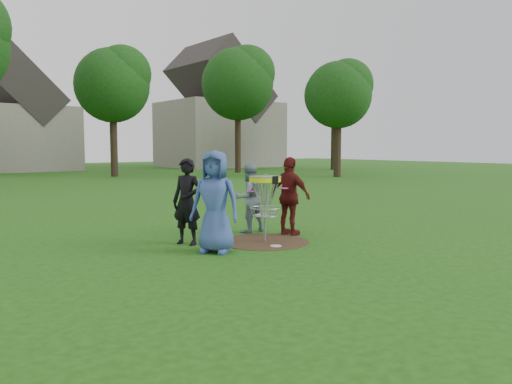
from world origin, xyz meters
TOP-DOWN VIEW (x-y plane):
  - ground at (0.00, 0.00)m, footprint 100.00×100.00m
  - dirt_patch at (0.00, 0.00)m, footprint 1.80×1.80m
  - player_blue at (-1.34, -0.21)m, footprint 1.03×1.09m
  - player_black at (-1.37, 0.75)m, footprint 0.66×0.74m
  - player_grey at (0.44, 1.15)m, footprint 0.79×0.63m
  - player_maroon at (0.92, 0.29)m, footprint 0.64×1.08m
  - disc_on_grass at (-0.13, -0.50)m, footprint 0.22×0.22m
  - disc_golf_basket at (0.00, -0.00)m, footprint 0.66×0.67m
  - held_discs at (-0.30, 0.38)m, footprint 2.00×1.27m
  - tree_row at (0.44, 20.67)m, footprint 51.20×17.42m
  - house_row at (4.78, 33.07)m, footprint 44.50×10.65m

SIDE VIEW (x-z plane):
  - ground at x=0.00m, z-range 0.00..0.00m
  - dirt_patch at x=0.00m, z-range 0.00..0.01m
  - disc_on_grass at x=-0.13m, z-range 0.00..0.02m
  - player_grey at x=0.44m, z-range 0.00..1.56m
  - player_black at x=-1.37m, z-range 0.00..1.71m
  - player_maroon at x=0.92m, z-range 0.00..1.72m
  - player_blue at x=-1.34m, z-range 0.00..1.87m
  - disc_golf_basket at x=0.00m, z-range 0.33..1.71m
  - held_discs at x=-0.30m, z-range 0.95..1.16m
  - house_row at x=4.78m, z-range -1.67..9.95m
  - tree_row at x=0.44m, z-range 1.26..11.16m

